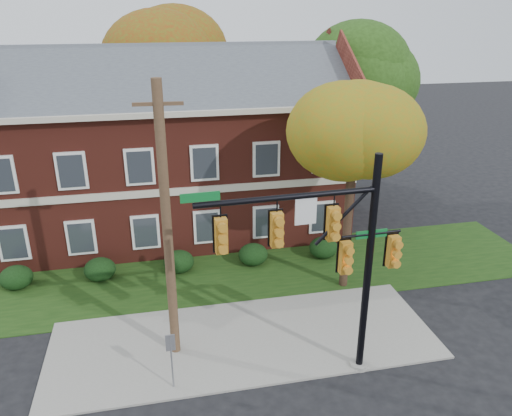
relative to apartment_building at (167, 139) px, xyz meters
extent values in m
plane|color=black|center=(2.00, -11.95, -4.99)|extent=(120.00, 120.00, 0.00)
cube|color=gray|center=(2.00, -10.95, -4.95)|extent=(14.00, 5.00, 0.08)
cube|color=#193811|center=(2.00, -5.95, -4.97)|extent=(30.00, 6.00, 0.04)
cube|color=maroon|center=(0.00, 0.05, -1.49)|extent=(18.00, 8.00, 7.00)
cube|color=beige|center=(0.00, 0.05, 2.13)|extent=(18.80, 8.80, 0.24)
cube|color=beige|center=(0.00, -3.98, -1.49)|extent=(18.00, 0.12, 0.35)
ellipsoid|color=black|center=(-7.00, -5.25, -4.46)|extent=(1.40, 1.26, 1.05)
ellipsoid|color=black|center=(-3.50, -5.25, -4.46)|extent=(1.40, 1.26, 1.05)
ellipsoid|color=black|center=(0.00, -5.25, -4.46)|extent=(1.40, 1.26, 1.05)
ellipsoid|color=black|center=(3.50, -5.25, -4.46)|extent=(1.40, 1.26, 1.05)
ellipsoid|color=black|center=(7.00, -5.25, -4.46)|extent=(1.40, 1.26, 1.05)
cylinder|color=black|center=(7.00, -7.95, -2.11)|extent=(0.36, 0.36, 5.76)
ellipsoid|color=#AA650E|center=(7.00, -7.95, 1.49)|extent=(4.25, 4.25, 3.60)
ellipsoid|color=#AA650E|center=(7.62, -8.33, 2.09)|extent=(3.50, 3.50, 3.00)
cylinder|color=black|center=(11.00, 1.05, -1.47)|extent=(0.36, 0.36, 7.04)
ellipsoid|color=#1E3B10|center=(11.00, 1.05, 2.93)|extent=(5.95, 5.95, 5.04)
ellipsoid|color=#1E3B10|center=(11.88, 0.52, 3.53)|extent=(4.90, 4.90, 4.20)
cylinder|color=black|center=(1.00, 8.05, -1.15)|extent=(0.36, 0.36, 7.68)
ellipsoid|color=#9D280D|center=(1.00, 8.05, 3.65)|extent=(6.46, 6.46, 5.47)
ellipsoid|color=#9D280D|center=(1.95, 7.48, 4.25)|extent=(5.32, 5.32, 4.56)
cylinder|color=gray|center=(5.56, -13.17, -4.90)|extent=(0.60, 0.60, 0.17)
cylinder|color=black|center=(5.56, -13.17, -1.22)|extent=(0.25, 0.25, 7.54)
cylinder|color=black|center=(2.87, -13.30, 1.48)|extent=(5.39, 0.42, 0.17)
cylinder|color=black|center=(5.56, -13.17, 0.02)|extent=(1.94, 0.17, 0.09)
cube|color=#C07C1E|center=(0.93, -13.38, 0.51)|extent=(0.49, 0.34, 1.25)
cube|color=#C07C1E|center=(2.55, -13.31, 0.51)|extent=(0.49, 0.34, 1.25)
cube|color=#C07C1E|center=(4.27, -13.23, 0.51)|extent=(0.49, 0.34, 1.25)
cube|color=silver|center=(3.41, -13.27, 0.99)|extent=(0.65, 0.07, 0.81)
cube|color=#0D6527|center=(0.39, -13.41, 1.72)|extent=(1.08, 0.09, 0.26)
cube|color=#C07C1E|center=(4.75, -13.21, -0.68)|extent=(0.49, 0.34, 1.25)
cube|color=#C07C1E|center=(6.37, -13.14, -0.68)|extent=(0.49, 0.34, 1.25)
cube|color=#0D6527|center=(5.56, -13.17, 0.02)|extent=(1.02, 0.09, 0.25)
cylinder|color=#4D3624|center=(-0.50, -11.06, -0.21)|extent=(0.34, 0.34, 9.54)
cube|color=#4D3624|center=(-0.50, -11.06, 3.82)|extent=(1.49, 0.19, 0.11)
cylinder|color=slate|center=(-0.68, -12.91, -3.95)|extent=(0.06, 0.06, 2.07)
cube|color=slate|center=(-0.68, -12.91, -3.20)|extent=(0.30, 0.05, 0.58)
camera|label=1|loc=(-0.72, -25.90, 6.43)|focal=35.00mm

